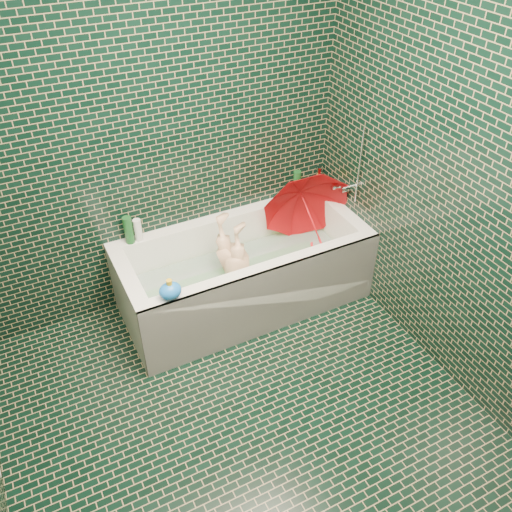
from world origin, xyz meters
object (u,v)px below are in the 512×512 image
bathtub (245,279)px  child (236,273)px  rubber_duck (303,187)px  umbrella (311,217)px  bath_toy (170,291)px

bathtub → child: (-0.07, -0.01, 0.10)m
rubber_duck → umbrella: bearing=-99.3°
bathtub → umbrella: (0.53, 0.02, 0.36)m
rubber_duck → bathtub: bearing=-138.6°
umbrella → child: bearing=-162.5°
bathtub → child: 0.12m
bathtub → child: bearing=-170.0°
child → umbrella: size_ratio=1.43×
umbrella → bathtub: bearing=-163.5°
bathtub → rubber_duck: size_ratio=13.06×
rubber_duck → bath_toy: 1.46m
bathtub → bath_toy: size_ratio=10.29×
rubber_duck → bath_toy: bearing=-139.5°
umbrella → bath_toy: size_ratio=3.73×
bathtub → bath_toy: 0.81m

